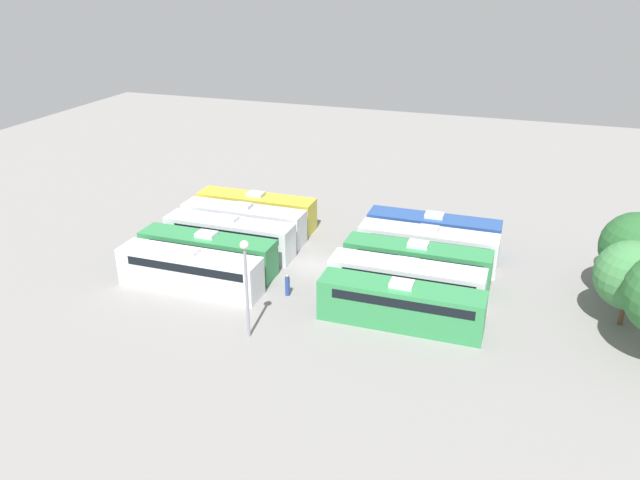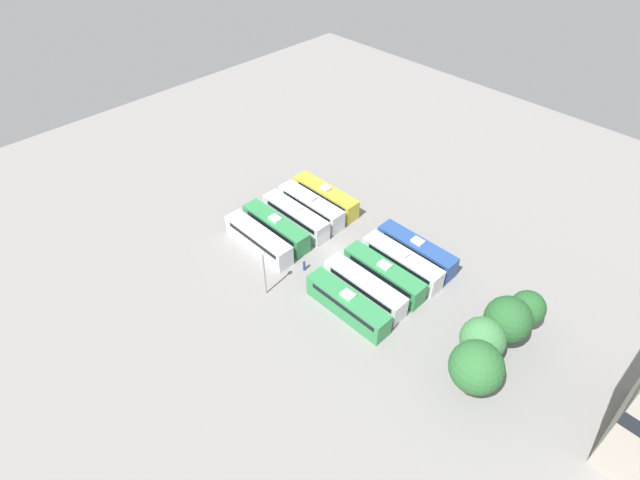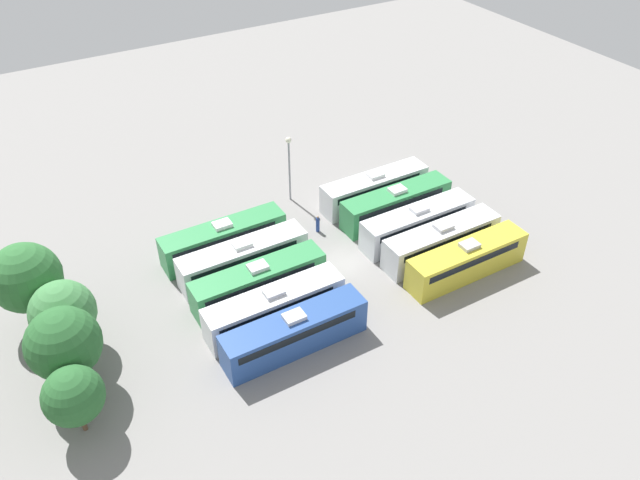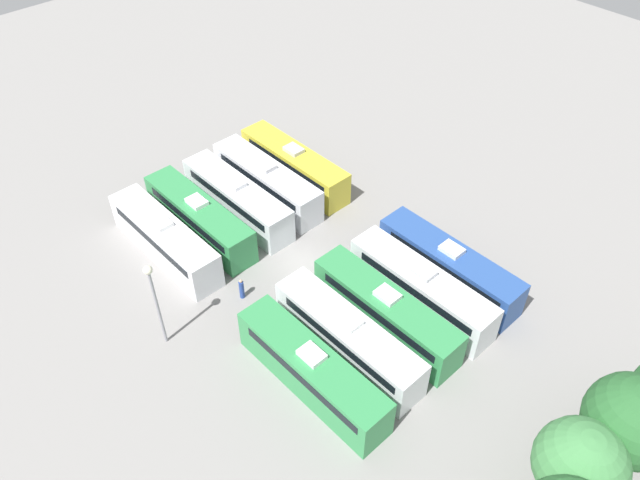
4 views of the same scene
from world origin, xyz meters
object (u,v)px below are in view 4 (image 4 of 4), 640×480
Objects in this scene: bus_1 at (267,181)px; tree_2 at (580,464)px; bus_3 at (200,217)px; bus_9 at (312,370)px; tree_1 at (632,421)px; bus_8 at (348,337)px; bus_5 at (449,265)px; bus_4 at (165,238)px; light_pole at (154,292)px; bus_2 at (237,198)px; worker_person at (242,289)px; bus_6 at (421,288)px; bus_0 at (294,165)px; bus_7 at (386,311)px.

tree_2 reaches higher than bus_1.
bus_9 is (3.30, 16.91, 0.00)m from bus_3.
bus_8 is at bearing -70.90° from tree_1.
bus_1 is 1.00× the size of bus_5.
light_pole is at bearing 56.30° from bus_4.
bus_3 is 31.81m from tree_2.
bus_4 is at bearing -123.70° from light_pole.
bus_4 is at bearing -77.66° from bus_8.
bus_1 is 17.16m from light_pole.
tree_2 is at bearing 86.64° from bus_2.
light_pole is 1.14× the size of tree_2.
worker_person is 0.25× the size of tree_1.
bus_1 is 1.00× the size of bus_6.
tree_1 is at bearing 107.08° from worker_person.
worker_person is at bearing -98.78° from bus_9.
bus_8 is 1.00× the size of bus_9.
bus_1 is (3.26, 0.18, 0.00)m from bus_0.
tree_1 is (4.56, 32.53, 2.76)m from bus_0.
bus_0 is 1.00× the size of bus_2.
bus_9 is at bearing -0.05° from bus_5.
bus_8 is 12.80m from light_pole.
bus_7 is (-3.65, 16.74, 0.00)m from bus_3.
bus_3 is 17.13m from bus_7.
bus_9 is at bearing 1.38° from bus_7.
bus_6 is at bearing 179.54° from bus_9.
bus_3 is 6.48× the size of worker_person.
bus_1 is 6.48× the size of worker_person.
bus_1 is 6.95m from bus_3.
bus_0 is 20.15m from light_pole.
light_pole reaches higher than bus_2.
worker_person is 0.28× the size of tree_2.
tree_1 reaches higher than bus_9.
bus_1 and bus_4 have the same top height.
bus_2 is 7.03m from bus_4.
bus_9 is (6.96, 0.17, 0.00)m from bus_7.
bus_0 is 1.00× the size of bus_7.
worker_person is at bearing -81.21° from tree_2.
bus_9 is (6.95, 16.75, 0.00)m from bus_2.
tree_2 is at bearing 80.78° from bus_1.
bus_4 is at bearing -50.70° from bus_5.
bus_8 is (3.47, -0.17, 0.00)m from bus_7.
worker_person is at bearing -36.92° from bus_5.
bus_8 is 15.36m from tree_2.
worker_person is at bearing 101.18° from bus_4.
tree_2 reaches higher than bus_3.
bus_5 is at bearing 101.06° from bus_1.
bus_8 is 6.48× the size of worker_person.
bus_1 is 17.92m from bus_8.
bus_4 is 33.44m from tree_1.
bus_5 and bus_7 have the same top height.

